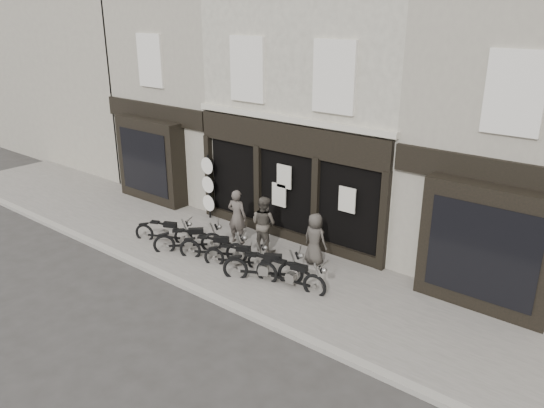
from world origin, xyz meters
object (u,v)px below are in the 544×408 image
Objects in this scene: motorcycle_2 at (214,249)px; motorcycle_5 at (291,277)px; motorcycle_1 at (189,242)px; motorcycle_3 at (237,258)px; man_left at (237,217)px; advert_sign_post at (209,190)px; motorcycle_0 at (165,234)px; man_right at (315,239)px; motorcycle_4 at (264,269)px; man_centre at (264,224)px.

motorcycle_2 is 2.85m from motorcycle_5.
motorcycle_1 is 0.95× the size of motorcycle_3.
man_left is at bearing 104.89° from motorcycle_3.
motorcycle_1 is 2.86m from advert_sign_post.
motorcycle_5 is (4.98, 0.17, 0.03)m from motorcycle_0.
man_right reaches higher than motorcycle_2.
motorcycle_3 is at bearing -21.30° from motorcycle_0.
motorcycle_5 is at bearing -20.77° from motorcycle_4.
advert_sign_post is (-5.31, 2.18, 0.78)m from motorcycle_5.
motorcycle_1 is 0.69× the size of advert_sign_post.
motorcycle_4 is at bearing -33.40° from motorcycle_3.
man_right is at bearing 17.02° from motorcycle_3.
motorcycle_4 is at bearing 137.29° from man_left.
motorcycle_1 is at bearing 28.88° from man_right.
motorcycle_5 is at bearing 104.82° from man_right.
motorcycle_1 is (1.13, 0.02, 0.02)m from motorcycle_0.
motorcycle_2 is 0.94× the size of motorcycle_4.
motorcycle_0 is 2.51m from advert_sign_post.
advert_sign_post is (-3.32, 2.18, 0.82)m from motorcycle_3.
motorcycle_2 reaches higher than motorcycle_0.
advert_sign_post is (-4.98, 0.60, 0.29)m from man_right.
motorcycle_3 is at bearing -25.22° from motorcycle_2.
motorcycle_1 is 3.95m from man_right.
man_centre is at bearing 10.30° from man_right.
motorcycle_2 is 2.01m from motorcycle_4.
motorcycle_5 is 5.80m from advert_sign_post.
motorcycle_4 is (3.01, 0.01, 0.03)m from motorcycle_1.
motorcycle_4 is at bearing -24.07° from motorcycle_0.
man_centre reaches higher than motorcycle_2.
man_left is 2.42m from advert_sign_post.
man_left reaches higher than man_centre.
motorcycle_3 is 1.49m from man_centre.
man_centre reaches higher than motorcycle_0.
man_centre is at bearing 174.65° from man_left.
man_left reaches higher than motorcycle_5.
motorcycle_1 is 1.09× the size of man_right.
motorcycle_5 is 1.22× the size of man_centre.
motorcycle_2 is 1.09× the size of man_left.
man_centre is 1.76m from man_right.
man_right is (4.64, 1.75, 0.51)m from motorcycle_0.
motorcycle_4 is 1.16× the size of man_left.
motorcycle_4 is 0.84× the size of advert_sign_post.
man_centre is 3.34m from advert_sign_post.
motorcycle_5 is (3.85, 0.15, 0.00)m from motorcycle_1.
man_right is (2.51, 1.63, 0.49)m from motorcycle_2.
man_right is (1.74, 0.23, -0.10)m from man_centre.
motorcycle_2 is at bearing -40.16° from motorcycle_1.
motorcycle_4 is 0.96× the size of motorcycle_5.
man_right is at bearing -3.90° from motorcycle_0.
motorcycle_2 is 3.04m from man_right.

